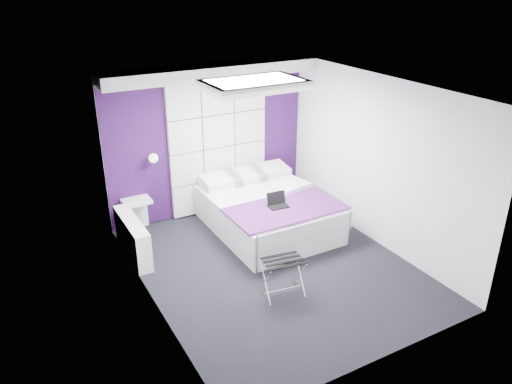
# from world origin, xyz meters

# --- Properties ---
(floor) EXTENTS (4.40, 4.40, 0.00)m
(floor) POSITION_xyz_m (0.00, 0.00, 0.00)
(floor) COLOR black
(floor) RESTS_ON ground
(ceiling) EXTENTS (4.40, 4.40, 0.00)m
(ceiling) POSITION_xyz_m (0.00, 0.00, 2.60)
(ceiling) COLOR white
(ceiling) RESTS_ON wall_back
(wall_back) EXTENTS (3.60, 0.00, 3.60)m
(wall_back) POSITION_xyz_m (0.00, 2.20, 1.30)
(wall_back) COLOR white
(wall_back) RESTS_ON floor
(wall_left) EXTENTS (0.00, 4.40, 4.40)m
(wall_left) POSITION_xyz_m (-1.80, 0.00, 1.30)
(wall_left) COLOR white
(wall_left) RESTS_ON floor
(wall_right) EXTENTS (0.00, 4.40, 4.40)m
(wall_right) POSITION_xyz_m (1.80, 0.00, 1.30)
(wall_right) COLOR white
(wall_right) RESTS_ON floor
(accent_wall) EXTENTS (3.58, 0.02, 2.58)m
(accent_wall) POSITION_xyz_m (0.00, 2.19, 1.30)
(accent_wall) COLOR #300F42
(accent_wall) RESTS_ON wall_back
(soffit) EXTENTS (3.58, 0.50, 0.20)m
(soffit) POSITION_xyz_m (0.00, 1.95, 2.50)
(soffit) COLOR white
(soffit) RESTS_ON wall_back
(headboard) EXTENTS (1.80, 0.08, 2.30)m
(headboard) POSITION_xyz_m (0.15, 2.14, 1.17)
(headboard) COLOR silver
(headboard) RESTS_ON wall_back
(skylight) EXTENTS (1.36, 0.86, 0.12)m
(skylight) POSITION_xyz_m (0.00, 0.60, 2.55)
(skylight) COLOR white
(skylight) RESTS_ON ceiling
(wall_lamp) EXTENTS (0.15, 0.15, 0.15)m
(wall_lamp) POSITION_xyz_m (-1.05, 2.06, 1.22)
(wall_lamp) COLOR white
(wall_lamp) RESTS_ON wall_back
(radiator) EXTENTS (0.22, 1.20, 0.60)m
(radiator) POSITION_xyz_m (-1.69, 1.30, 0.30)
(radiator) COLOR white
(radiator) RESTS_ON floor
(bed) EXTENTS (1.80, 2.18, 0.76)m
(bed) POSITION_xyz_m (0.51, 1.06, 0.32)
(bed) COLOR white
(bed) RESTS_ON floor
(nightstand) EXTENTS (0.44, 0.35, 0.05)m
(nightstand) POSITION_xyz_m (-1.39, 2.02, 0.54)
(nightstand) COLOR white
(nightstand) RESTS_ON wall_back
(luggage_rack) EXTENTS (0.52, 0.38, 0.51)m
(luggage_rack) POSITION_xyz_m (-0.25, -0.62, 0.26)
(luggage_rack) COLOR silver
(luggage_rack) RESTS_ON floor
(laptop) EXTENTS (0.30, 0.22, 0.22)m
(laptop) POSITION_xyz_m (0.42, 0.64, 0.67)
(laptop) COLOR black
(laptop) RESTS_ON bed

